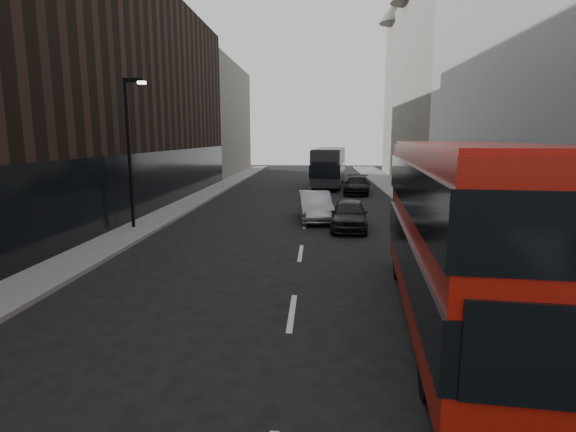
% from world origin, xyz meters
% --- Properties ---
extents(sidewalk_right, '(3.00, 80.00, 0.15)m').
position_xyz_m(sidewalk_right, '(7.50, 25.00, 0.07)').
color(sidewalk_right, slate).
rests_on(sidewalk_right, ground).
extents(sidewalk_left, '(2.00, 80.00, 0.15)m').
position_xyz_m(sidewalk_left, '(-8.00, 25.00, 0.07)').
color(sidewalk_left, slate).
rests_on(sidewalk_left, ground).
extents(building_modern_block, '(5.03, 22.00, 20.00)m').
position_xyz_m(building_modern_block, '(11.47, 21.00, 9.90)').
color(building_modern_block, '#ACB1B7').
rests_on(building_modern_block, ground).
extents(building_victorian, '(6.50, 24.00, 21.00)m').
position_xyz_m(building_victorian, '(11.38, 44.00, 9.66)').
color(building_victorian, '#615C55').
rests_on(building_victorian, ground).
extents(building_left_mid, '(5.00, 24.00, 14.00)m').
position_xyz_m(building_left_mid, '(-11.50, 30.00, 7.00)').
color(building_left_mid, black).
rests_on(building_left_mid, ground).
extents(building_left_far, '(5.00, 20.00, 13.00)m').
position_xyz_m(building_left_far, '(-11.50, 52.00, 6.50)').
color(building_left_far, '#615C55').
rests_on(building_left_far, ground).
extents(street_lamp, '(1.06, 0.22, 7.00)m').
position_xyz_m(street_lamp, '(-8.22, 18.00, 4.18)').
color(street_lamp, black).
rests_on(street_lamp, sidewalk_left).
extents(red_bus, '(3.56, 10.87, 4.32)m').
position_xyz_m(red_bus, '(3.96, 7.62, 2.40)').
color(red_bus, '#9E1309').
rests_on(red_bus, ground).
extents(grey_bus, '(3.55, 10.87, 3.46)m').
position_xyz_m(grey_bus, '(1.73, 38.61, 1.85)').
color(grey_bus, black).
rests_on(grey_bus, ground).
extents(car_a, '(2.03, 4.40, 1.46)m').
position_xyz_m(car_a, '(2.20, 18.88, 0.73)').
color(car_a, black).
rests_on(car_a, ground).
extents(car_b, '(2.10, 4.83, 1.55)m').
position_xyz_m(car_b, '(0.50, 21.18, 0.77)').
color(car_b, gray).
rests_on(car_b, ground).
extents(car_c, '(2.54, 5.03, 1.40)m').
position_xyz_m(car_c, '(3.80, 32.89, 0.70)').
color(car_c, black).
rests_on(car_c, ground).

